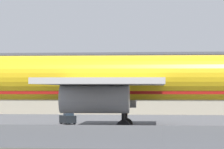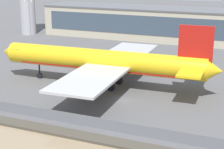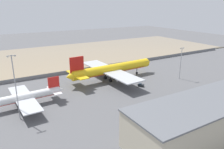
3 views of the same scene
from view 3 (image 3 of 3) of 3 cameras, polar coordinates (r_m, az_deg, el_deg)
name	(u,v)px [view 3 (image 3 of 3)]	position (r m, az deg, el deg)	size (l,w,h in m)	color
ground_plane	(93,78)	(132.07, -4.94, -0.94)	(500.00, 500.00, 0.00)	#565659
waterfront_lagoon	(57,56)	(196.24, -14.12, 4.82)	(320.00, 98.00, 0.01)	#937F60
shoreline_seawall	(80,69)	(149.90, -8.38, 1.32)	(320.00, 3.00, 0.50)	#474238
perimeter_fence	(82,70)	(145.66, -7.71, 1.21)	(280.00, 0.10, 2.21)	slate
cargo_jet_yellow	(112,69)	(127.16, -0.04, 1.39)	(58.47, 50.23, 16.69)	yellow
passenger_jet_white_red	(21,98)	(101.25, -22.65, -5.71)	(38.86, 33.34, 11.18)	white
baggage_tug	(141,85)	(118.98, 7.53, -2.76)	(3.00, 3.57, 1.80)	#1E2328
apron_light_mast_apron_west	(181,61)	(133.69, 17.54, 3.30)	(3.20, 0.40, 18.89)	#93969B
apron_light_mast_apron_east	(15,85)	(88.15, -23.92, -2.52)	(3.20, 0.40, 25.33)	#93969B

